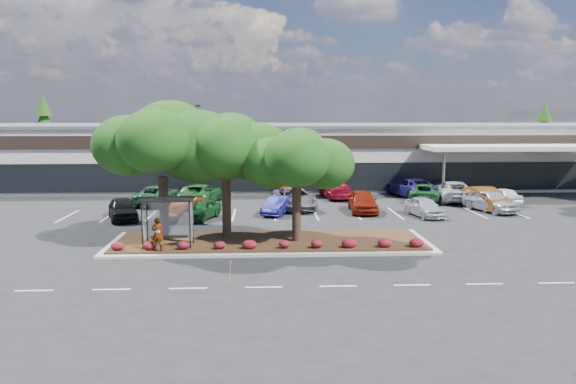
{
  "coord_description": "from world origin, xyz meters",
  "views": [
    {
      "loc": [
        -2.46,
        -27.14,
        7.31
      ],
      "look_at": [
        -0.84,
        6.78,
        2.6
      ],
      "focal_mm": 35.0,
      "sensor_mm": 36.0,
      "label": 1
    }
  ],
  "objects_px": {
    "car_0": "(123,209)",
    "car_1": "(201,209)",
    "light_pole": "(190,152)",
    "survey_stake": "(231,270)"
  },
  "relations": [
    {
      "from": "car_0",
      "to": "car_1",
      "type": "height_order",
      "value": "car_0"
    },
    {
      "from": "light_pole",
      "to": "car_1",
      "type": "height_order",
      "value": "light_pole"
    },
    {
      "from": "light_pole",
      "to": "car_0",
      "type": "distance_m",
      "value": 16.49
    },
    {
      "from": "survey_stake",
      "to": "car_0",
      "type": "xyz_separation_m",
      "value": [
        -8.36,
        15.67,
        0.08
      ]
    },
    {
      "from": "light_pole",
      "to": "car_1",
      "type": "xyz_separation_m",
      "value": [
        2.68,
        -16.15,
        -2.96
      ]
    },
    {
      "from": "car_0",
      "to": "survey_stake",
      "type": "bearing_deg",
      "value": -80.16
    },
    {
      "from": "light_pole",
      "to": "car_1",
      "type": "distance_m",
      "value": 16.63
    },
    {
      "from": "car_1",
      "to": "survey_stake",
      "type": "bearing_deg",
      "value": -59.88
    },
    {
      "from": "light_pole",
      "to": "survey_stake",
      "type": "xyz_separation_m",
      "value": [
        5.57,
        -31.67,
        -2.96
      ]
    },
    {
      "from": "light_pole",
      "to": "survey_stake",
      "type": "relative_size",
      "value": 7.76
    }
  ]
}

